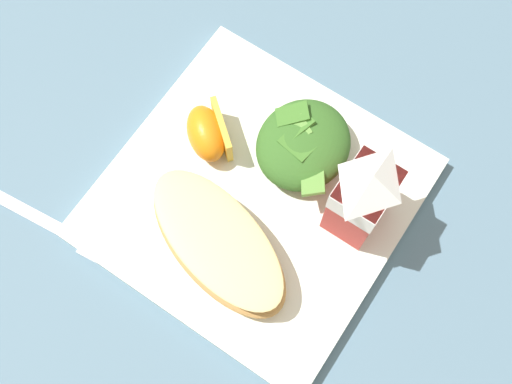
% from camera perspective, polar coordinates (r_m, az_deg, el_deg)
% --- Properties ---
extents(ground, '(3.00, 3.00, 0.00)m').
position_cam_1_polar(ground, '(0.63, -0.00, -0.77)').
color(ground, slate).
extents(white_plate, '(0.28, 0.28, 0.02)m').
position_cam_1_polar(white_plate, '(0.63, -0.00, -0.54)').
color(white_plate, white).
rests_on(white_plate, ground).
extents(cheesy_pizza_bread, '(0.12, 0.19, 0.04)m').
position_cam_1_polar(cheesy_pizza_bread, '(0.59, -3.75, -4.35)').
color(cheesy_pizza_bread, tan).
rests_on(cheesy_pizza_bread, white_plate).
extents(green_salad_pile, '(0.10, 0.09, 0.04)m').
position_cam_1_polar(green_salad_pile, '(0.62, 4.29, 4.31)').
color(green_salad_pile, '#336023').
rests_on(green_salad_pile, white_plate).
extents(milk_carton, '(0.06, 0.05, 0.11)m').
position_cam_1_polar(milk_carton, '(0.56, 9.69, -0.32)').
color(milk_carton, '#B7332D').
rests_on(milk_carton, white_plate).
extents(orange_wedge_front, '(0.07, 0.07, 0.04)m').
position_cam_1_polar(orange_wedge_front, '(0.62, -4.37, 5.34)').
color(orange_wedge_front, orange).
rests_on(orange_wedge_front, white_plate).
extents(metal_fork, '(0.04, 0.19, 0.01)m').
position_cam_1_polar(metal_fork, '(0.66, -18.37, -2.61)').
color(metal_fork, silver).
rests_on(metal_fork, ground).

